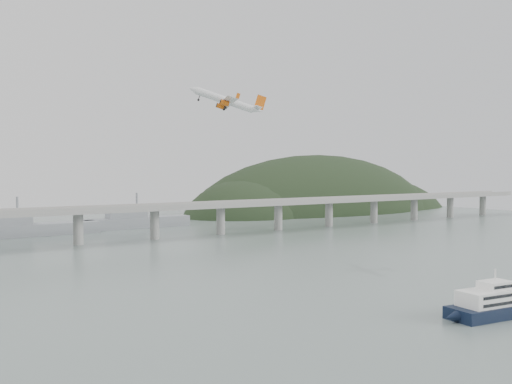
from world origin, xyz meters
TOP-DOWN VIEW (x-y plane):
  - ground at (0.00, 0.00)m, footprint 900.00×900.00m
  - bridge at (-1.15, 200.00)m, footprint 800.00×22.00m
  - headland at (285.18, 331.75)m, footprint 365.00×155.00m
  - ferry at (28.92, -46.53)m, footprint 79.08×20.28m
  - airliner at (-5.81, 69.14)m, footprint 33.45×31.41m

SIDE VIEW (x-z plane):
  - headland at x=285.18m, z-range -97.34..58.66m
  - ground at x=0.00m, z-range 0.00..0.00m
  - ferry at x=28.92m, z-range -3.42..11.51m
  - bridge at x=-1.15m, z-range 5.70..29.60m
  - airliner at x=-5.81m, z-range 69.15..82.18m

